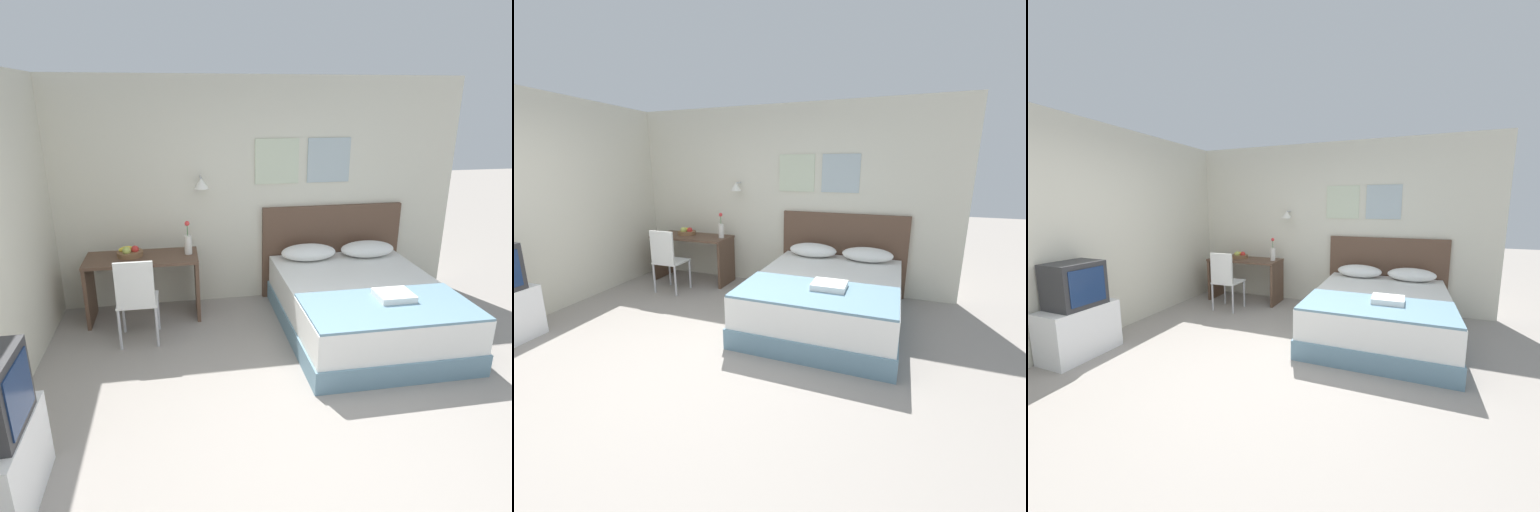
% 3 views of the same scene
% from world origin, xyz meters
% --- Properties ---
extents(ground_plane, '(24.00, 24.00, 0.00)m').
position_xyz_m(ground_plane, '(0.00, 0.00, 0.00)').
color(ground_plane, gray).
extents(wall_back, '(5.23, 0.31, 2.65)m').
position_xyz_m(wall_back, '(0.01, 2.72, 1.33)').
color(wall_back, beige).
rests_on(wall_back, ground_plane).
extents(bed, '(1.65, 2.08, 0.56)m').
position_xyz_m(bed, '(1.06, 1.59, 0.28)').
color(bed, '#66899E').
rests_on(bed, ground_plane).
extents(headboard, '(1.77, 0.06, 1.15)m').
position_xyz_m(headboard, '(1.06, 2.66, 0.58)').
color(headboard, brown).
rests_on(headboard, ground_plane).
extents(pillow_left, '(0.66, 0.36, 0.19)m').
position_xyz_m(pillow_left, '(0.69, 2.40, 0.65)').
color(pillow_left, white).
rests_on(pillow_left, bed).
extents(pillow_right, '(0.66, 0.36, 0.19)m').
position_xyz_m(pillow_right, '(1.43, 2.40, 0.65)').
color(pillow_right, white).
rests_on(pillow_right, bed).
extents(throw_blanket, '(1.60, 0.83, 0.02)m').
position_xyz_m(throw_blanket, '(1.06, 0.99, 0.57)').
color(throw_blanket, '#66899E').
rests_on(throw_blanket, bed).
extents(folded_towel_near_foot, '(0.34, 0.29, 0.06)m').
position_xyz_m(folded_towel_near_foot, '(1.17, 1.13, 0.61)').
color(folded_towel_near_foot, white).
rests_on(folded_towel_near_foot, throw_blanket).
extents(desk, '(1.23, 0.54, 0.73)m').
position_xyz_m(desk, '(-1.25, 2.34, 0.52)').
color(desk, brown).
rests_on(desk, ground_plane).
extents(desk_chair, '(0.40, 0.40, 0.93)m').
position_xyz_m(desk_chair, '(-1.28, 1.71, 0.54)').
color(desk_chair, white).
rests_on(desk_chair, ground_plane).
extents(fruit_bowl, '(0.28, 0.28, 0.12)m').
position_xyz_m(fruit_bowl, '(-1.38, 2.39, 0.78)').
color(fruit_bowl, brown).
rests_on(fruit_bowl, desk).
extents(flower_vase, '(0.09, 0.09, 0.38)m').
position_xyz_m(flower_vase, '(-0.73, 2.35, 0.87)').
color(flower_vase, silver).
rests_on(flower_vase, desk).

